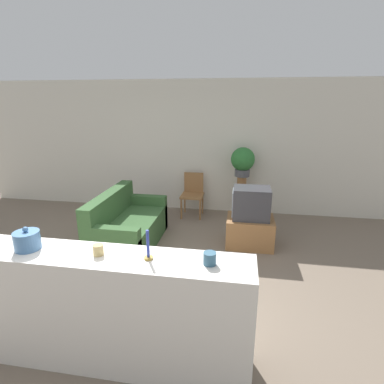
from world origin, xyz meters
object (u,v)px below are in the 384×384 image
at_px(television, 251,203).
at_px(decorative_bowl, 27,240).
at_px(wooden_chair, 193,192).
at_px(couch, 127,227).
at_px(potted_plant, 243,161).

xyz_separation_m(television, decorative_bowl, (-1.95, -2.53, 0.42)).
bearing_deg(television, wooden_chair, 133.31).
relative_size(couch, potted_plant, 2.86).
height_order(couch, decorative_bowl, decorative_bowl).
xyz_separation_m(couch, potted_plant, (1.81, 1.54, 0.86)).
xyz_separation_m(couch, decorative_bowl, (0.02, -2.21, 0.83)).
bearing_deg(potted_plant, couch, -139.62).
height_order(couch, wooden_chair, couch).
bearing_deg(potted_plant, wooden_chair, -178.93).
bearing_deg(wooden_chair, decorative_bowl, -102.32).
bearing_deg(wooden_chair, television, -46.69).
distance_m(couch, decorative_bowl, 2.36).
bearing_deg(wooden_chair, couch, -118.70).
height_order(television, potted_plant, potted_plant).
distance_m(wooden_chair, decorative_bowl, 3.88).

